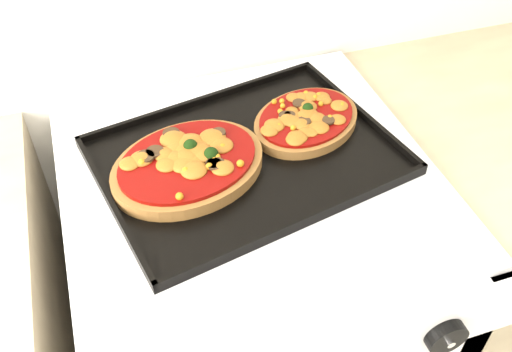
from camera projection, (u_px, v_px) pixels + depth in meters
name	position (u px, v px, depth m)	size (l,w,h in m)	color
stove	(252.00, 326.00, 1.23)	(0.60, 0.60, 0.91)	white
knob_right	(446.00, 337.00, 0.77)	(0.06, 0.06, 0.02)	black
baking_tray	(246.00, 155.00, 0.93)	(0.47, 0.35, 0.02)	black
pizza_left	(188.00, 163.00, 0.89)	(0.25, 0.19, 0.04)	brown
pizza_right	(306.00, 119.00, 0.98)	(0.20, 0.15, 0.03)	brown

